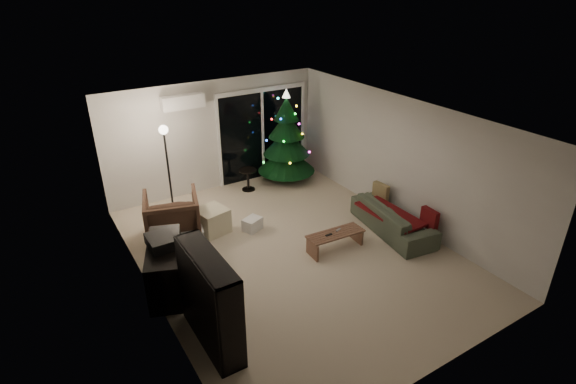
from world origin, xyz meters
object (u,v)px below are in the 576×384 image
Objects in this scene: media_cabinet at (166,268)px; coffee_table at (335,241)px; bookshelf at (198,305)px; armchair at (172,216)px; christmas_tree at (286,136)px; sofa at (393,218)px.

media_cabinet is 3.01m from coffee_table.
coffee_table is (2.96, 0.93, -0.52)m from bookshelf.
bookshelf is 1.29× the size of coffee_table.
coffee_table is at bearing 34.10° from bookshelf.
armchair reaches higher than media_cabinet.
armchair is 3.47m from christmas_tree.
christmas_tree is at bearing 17.18° from sofa.
sofa is 0.87× the size of christmas_tree.
media_cabinet is 1.22× the size of coffee_table.
sofa is at bearing 13.34° from media_cabinet.
media_cabinet reaches higher than sofa.
coffee_table is 0.48× the size of christmas_tree.
armchair is at bearing 144.27° from coffee_table.
christmas_tree reaches higher than coffee_table.
bookshelf is 1.37× the size of armchair.
media_cabinet is at bearing 174.44° from coffee_table.
bookshelf reaches higher than media_cabinet.
bookshelf is 2.93m from armchair.
bookshelf is 0.62× the size of christmas_tree.
media_cabinet reaches higher than coffee_table.
media_cabinet is at bearing 83.73° from armchair.
christmas_tree is (0.86, 3.07, 0.94)m from coffee_table.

